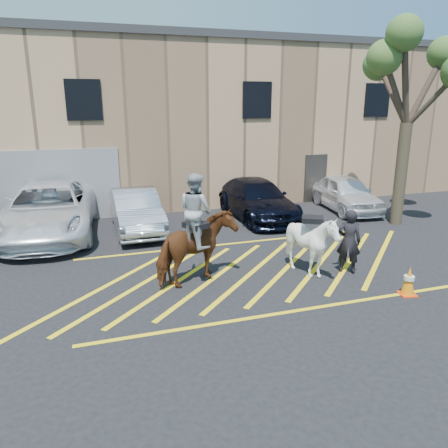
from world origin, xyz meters
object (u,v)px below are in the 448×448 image
object	(u,v)px
car_white_suv	(346,193)
saddled_white	(311,244)
handler	(349,241)
car_white_pickup	(49,210)
tree	(412,68)
car_blue_suv	(257,199)
mounted_bay	(196,240)
car_silver_sedan	(136,211)
traffic_cone	(409,281)

from	to	relation	value
car_white_suv	saddled_white	size ratio (longest dim) A/B	2.09
car_white_suv	handler	xyz separation A→B (m)	(-3.98, -6.21, 0.15)
car_white_pickup	saddled_white	size ratio (longest dim) A/B	3.12
car_white_pickup	tree	bearing A→B (deg)	-6.67
car_blue_suv	saddled_white	world-z (taller)	saddled_white
mounted_bay	tree	bearing A→B (deg)	19.69
car_blue_suv	handler	bearing A→B (deg)	-88.87
car_silver_sedan	saddled_white	bearing A→B (deg)	-55.99
handler	mounted_bay	distance (m)	4.17
car_silver_sedan	saddled_white	distance (m)	6.96
car_silver_sedan	traffic_cone	bearing A→B (deg)	-54.22
tree	car_silver_sedan	bearing A→B (deg)	167.21
car_white_pickup	saddled_white	world-z (taller)	car_white_pickup
traffic_cone	tree	bearing A→B (deg)	53.46
car_blue_suv	car_white_suv	bearing A→B (deg)	-1.02
car_blue_suv	traffic_cone	distance (m)	8.07
car_white_pickup	handler	world-z (taller)	car_white_pickup
mounted_bay	traffic_cone	world-z (taller)	mounted_bay
car_silver_sedan	mounted_bay	bearing A→B (deg)	-81.07
car_silver_sedan	traffic_cone	world-z (taller)	car_silver_sedan
car_silver_sedan	car_blue_suv	world-z (taller)	car_blue_suv
traffic_cone	handler	bearing A→B (deg)	108.39
traffic_cone	car_blue_suv	bearing A→B (deg)	94.93
mounted_bay	car_white_pickup	bearing A→B (deg)	123.81
traffic_cone	mounted_bay	bearing A→B (deg)	153.70
car_white_pickup	car_blue_suv	size ratio (longest dim) A/B	1.26
saddled_white	traffic_cone	distance (m)	2.55
car_white_suv	tree	bearing A→B (deg)	-68.30
car_white_suv	saddled_white	world-z (taller)	saddled_white
car_blue_suv	mounted_bay	world-z (taller)	mounted_bay
handler	saddled_white	size ratio (longest dim) A/B	0.86
car_silver_sedan	tree	world-z (taller)	tree
car_white_pickup	saddled_white	bearing A→B (deg)	-36.84
car_blue_suv	tree	xyz separation A→B (m)	(4.73, -2.58, 4.94)
traffic_cone	tree	world-z (taller)	tree
car_white_pickup	traffic_cone	world-z (taller)	car_white_pickup
car_silver_sedan	car_blue_suv	bearing A→B (deg)	4.31
car_white_suv	car_blue_suv	bearing A→B (deg)	-173.70
tree	car_blue_suv	bearing A→B (deg)	151.44
car_white_suv	mounted_bay	world-z (taller)	mounted_bay
car_silver_sedan	handler	xyz separation A→B (m)	(4.99, -5.90, 0.15)
car_white_pickup	car_silver_sedan	xyz separation A→B (m)	(2.95, -0.39, -0.16)
car_white_pickup	car_silver_sedan	size ratio (longest dim) A/B	1.44
car_blue_suv	car_silver_sedan	bearing A→B (deg)	-175.28
tree	mounted_bay	bearing A→B (deg)	-160.31
saddled_white	mounted_bay	bearing A→B (deg)	171.83
car_white_pickup	car_silver_sedan	world-z (taller)	car_white_pickup
car_blue_suv	traffic_cone	size ratio (longest dim) A/B	7.08
car_silver_sedan	traffic_cone	xyz separation A→B (m)	(5.57, -7.63, -0.38)
car_white_pickup	car_white_suv	xyz separation A→B (m)	(11.93, -0.08, -0.16)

